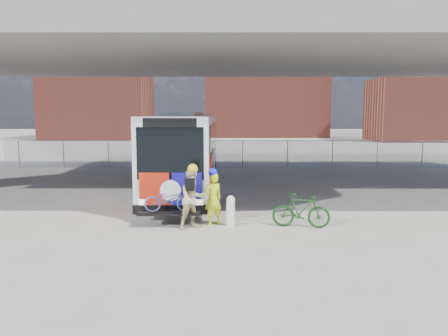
{
  "coord_description": "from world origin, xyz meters",
  "views": [
    {
      "loc": [
        -0.17,
        -17.04,
        3.69
      ],
      "look_at": [
        -0.22,
        -0.66,
        1.6
      ],
      "focal_mm": 35.0,
      "sensor_mm": 36.0,
      "label": 1
    }
  ],
  "objects_px": {
    "cyclist_hivis": "(213,197)",
    "bike_parked": "(301,210)",
    "cyclist_tan": "(193,198)",
    "bus": "(186,146)",
    "bollard": "(231,210)"
  },
  "relations": [
    {
      "from": "bollard",
      "to": "cyclist_tan",
      "type": "xyz_separation_m",
      "value": [
        -1.2,
        -0.31,
        0.44
      ]
    },
    {
      "from": "cyclist_hivis",
      "to": "cyclist_tan",
      "type": "height_order",
      "value": "cyclist_tan"
    },
    {
      "from": "cyclist_hivis",
      "to": "bike_parked",
      "type": "distance_m",
      "value": 2.88
    },
    {
      "from": "cyclist_hivis",
      "to": "cyclist_tan",
      "type": "distance_m",
      "value": 0.82
    },
    {
      "from": "cyclist_tan",
      "to": "cyclist_hivis",
      "type": "bearing_deg",
      "value": 5.07
    },
    {
      "from": "bollard",
      "to": "cyclist_tan",
      "type": "bearing_deg",
      "value": -165.62
    },
    {
      "from": "bollard",
      "to": "cyclist_tan",
      "type": "relative_size",
      "value": 0.49
    },
    {
      "from": "cyclist_hivis",
      "to": "cyclist_tan",
      "type": "xyz_separation_m",
      "value": [
        -0.63,
        -0.52,
        0.08
      ]
    },
    {
      "from": "bus",
      "to": "bollard",
      "type": "height_order",
      "value": "bus"
    },
    {
      "from": "bollard",
      "to": "bus",
      "type": "bearing_deg",
      "value": 107.04
    },
    {
      "from": "cyclist_tan",
      "to": "bollard",
      "type": "bearing_deg",
      "value": -20.56
    },
    {
      "from": "bollard",
      "to": "bike_parked",
      "type": "relative_size",
      "value": 0.55
    },
    {
      "from": "bus",
      "to": "bollard",
      "type": "distance_m",
      "value": 7.03
    },
    {
      "from": "cyclist_hivis",
      "to": "cyclist_tan",
      "type": "relative_size",
      "value": 0.9
    },
    {
      "from": "bollard",
      "to": "cyclist_hivis",
      "type": "xyz_separation_m",
      "value": [
        -0.58,
        0.22,
        0.37
      ]
    }
  ]
}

